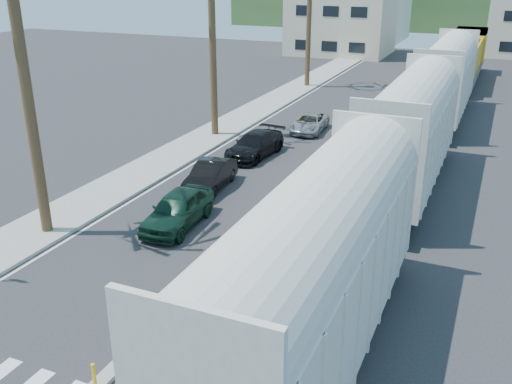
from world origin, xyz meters
TOP-DOWN VIEW (x-y plane):
  - ground at (0.00, 0.00)m, footprint 140.00×140.00m
  - sidewalk at (-8.50, 25.00)m, footprint 3.00×90.00m
  - rails at (5.00, 28.00)m, footprint 1.56×100.00m
  - median at (0.00, 19.96)m, footprint 0.45×60.00m
  - lane_markings at (-2.15, 25.00)m, footprint 9.42×90.00m
  - freight_train at (5.00, 22.92)m, footprint 3.00×60.94m
  - buildings at (-6.41, 71.66)m, footprint 38.00×27.00m
  - car_lead at (-3.28, 8.84)m, footprint 2.49×4.82m
  - car_second at (-4.08, 13.34)m, footprint 2.24×4.49m
  - car_third at (-4.11, 19.04)m, footprint 2.82×5.21m
  - car_rear at (-2.89, 25.50)m, footprint 2.51×4.51m
  - cyclist at (1.59, 1.81)m, footprint 1.54×2.11m

SIDE VIEW (x-z plane):
  - ground at x=0.00m, z-range 0.00..0.00m
  - lane_markings at x=-2.15m, z-range 0.00..0.01m
  - rails at x=5.00m, z-range 0.00..0.06m
  - sidewalk at x=-8.50m, z-range 0.00..0.15m
  - median at x=0.00m, z-range -0.34..0.51m
  - car_rear at x=-2.89m, z-range 0.00..1.18m
  - cyclist at x=1.59m, z-range -0.41..1.78m
  - car_second at x=-4.08m, z-range 0.00..1.39m
  - car_third at x=-4.11m, z-range 0.00..1.41m
  - car_lead at x=-3.28m, z-range 0.00..1.55m
  - freight_train at x=5.00m, z-range -0.02..5.83m
  - buildings at x=-6.41m, z-range -0.64..9.36m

